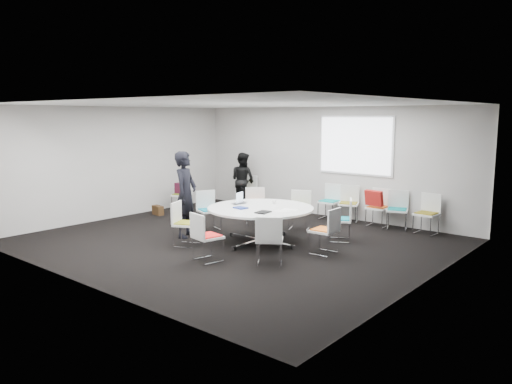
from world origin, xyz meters
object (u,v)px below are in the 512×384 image
Objects in this scene: chair_ring_f at (186,232)px; chair_spare_left at (182,201)px; chair_back_e at (426,222)px; conference_table at (260,217)px; maroon_bag at (181,188)px; chair_ring_d at (256,214)px; laptop at (241,203)px; chair_back_c at (378,215)px; person_back at (243,180)px; chair_ring_b at (341,228)px; chair_person_back at (247,197)px; chair_ring_e at (209,218)px; chair_ring_c at (299,218)px; chair_back_d at (397,217)px; cup at (274,202)px; chair_back_b at (348,211)px; chair_ring_a at (325,240)px; chair_back_a at (329,208)px; person_main at (186,194)px; brown_bag at (158,210)px; chair_ring_h at (269,249)px.

chair_ring_f is 3.74m from chair_spare_left.
chair_ring_f is at bearing 54.88° from chair_back_e.
conference_table is 2.45× the size of chair_back_e.
maroon_bag is at bearing 161.56° from conference_table.
chair_ring_d is 1.00× the size of chair_ring_f.
chair_spare_left is 3.52m from laptop.
conference_table is 5.98× the size of laptop.
person_back is at bearing -0.59° from chair_back_c.
chair_person_back is (-4.10, 1.76, 0.00)m from chair_ring_b.
chair_ring_e is 1.44m from chair_ring_f.
laptop is (-0.48, -1.45, 0.47)m from chair_ring_c.
chair_ring_c is at bearing 45.70° from chair_ring_b.
chair_back_d is 9.78× the size of cup.
chair_back_b is (0.38, 2.93, -0.26)m from conference_table.
chair_ring_a is 1.00× the size of chair_back_a.
chair_ring_b is at bearing -52.19° from laptop.
laptop is at bearing 73.39° from chair_ring_d.
person_main is (1.37, -3.55, 0.64)m from chair_person_back.
chair_ring_d is at bearing 31.14° from laptop.
chair_ring_a and chair_ring_c have the same top height.
brown_bag is at bearing -9.04° from chair_ring_c.
chair_back_c is at bearing 177.54° from chair_back_a.
chair_back_c is 3.40m from laptop.
chair_back_b and chair_spare_left have the same top height.
chair_ring_f and chair_spare_left have the same top height.
chair_back_c is at bearing -93.04° from chair_spare_left.
chair_ring_f is 4.13m from chair_back_a.
chair_ring_f is 2.45× the size of laptop.
brown_bag is at bearing 7.90° from chair_back_b.
chair_back_c reaches higher than maroon_bag.
laptop is at bearing 49.05° from chair_back_e.
chair_spare_left is (-6.13, -1.62, 0.00)m from chair_back_e.
brown_bag is at bearing 127.45° from chair_ring_h.
chair_back_c is at bearing 174.34° from chair_person_back.
chair_ring_b is 1.00× the size of chair_back_b.
chair_person_back is at bearing -2.31° from person_main.
chair_ring_h is 5.58m from person_back.
chair_ring_b is at bearing -1.35° from maroon_bag.
chair_person_back is at bearing -19.86° from chair_back_d.
chair_back_d is (1.70, 1.45, 0.00)m from chair_ring_c.
chair_back_c is 9.78× the size of cup.
chair_ring_c is at bearing 136.11° from chair_ring_f.
chair_ring_h is at bearing -54.44° from cup.
chair_back_d is 3.66m from laptop.
brown_bag is at bearing 67.20° from chair_ring_b.
chair_ring_b is at bearing 123.67° from chair_back_a.
chair_ring_c and chair_ring_d have the same top height.
chair_ring_e is 1.00m from person_main.
person_main is at bearing -157.75° from chair_ring_f.
person_main reaches higher than chair_back_b.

